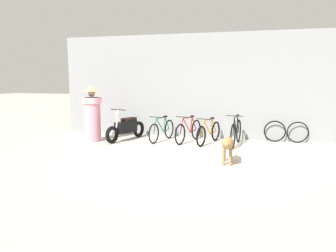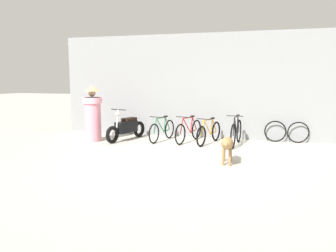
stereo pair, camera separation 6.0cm
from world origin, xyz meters
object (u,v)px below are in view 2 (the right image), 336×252
at_px(motorcycle, 126,128).
at_px(spare_tire_right, 275,131).
at_px(bicycle_0, 162,130).
at_px(bicycle_3, 236,133).
at_px(bicycle_2, 209,133).
at_px(bicycle_1, 189,131).
at_px(stray_dog, 227,144).
at_px(person_in_robes, 93,113).
at_px(spare_tire_left, 298,132).

bearing_deg(motorcycle, spare_tire_right, 119.01).
bearing_deg(bicycle_0, bicycle_3, 99.46).
height_order(bicycle_0, bicycle_2, bicycle_0).
height_order(bicycle_0, motorcycle, motorcycle).
bearing_deg(spare_tire_right, motorcycle, -167.94).
bearing_deg(bicycle_1, stray_dog, 45.10).
bearing_deg(bicycle_3, person_in_robes, -77.32).
height_order(stray_dog, spare_tire_left, stray_dog).
bearing_deg(stray_dog, bicycle_3, 176.55).
distance_m(bicycle_0, stray_dog, 3.24).
bearing_deg(spare_tire_left, bicycle_1, -167.35).
bearing_deg(bicycle_3, stray_dog, 4.84).
relative_size(bicycle_1, person_in_robes, 0.97).
height_order(bicycle_1, stray_dog, bicycle_1).
bearing_deg(spare_tire_right, bicycle_1, -164.25).
xyz_separation_m(bicycle_3, spare_tire_right, (1.12, 0.86, -0.05)).
xyz_separation_m(stray_dog, spare_tire_right, (1.16, 3.11, -0.14)).
distance_m(bicycle_2, bicycle_3, 0.80).
bearing_deg(bicycle_1, motorcycle, -68.23).
xyz_separation_m(bicycle_2, spare_tire_left, (2.58, 0.82, -0.00)).
xyz_separation_m(stray_dog, spare_tire_left, (1.82, 3.11, -0.14)).
relative_size(bicycle_2, person_in_robes, 0.96).
height_order(bicycle_2, spare_tire_right, bicycle_2).
distance_m(bicycle_0, spare_tire_right, 3.49).
distance_m(spare_tire_left, spare_tire_right, 0.66).
height_order(bicycle_0, bicycle_3, bicycle_3).
xyz_separation_m(bicycle_3, spare_tire_left, (1.78, 0.86, -0.05)).
height_order(bicycle_2, bicycle_3, bicycle_3).
bearing_deg(bicycle_2, bicycle_3, 102.55).
distance_m(bicycle_1, spare_tire_left, 3.31).
height_order(bicycle_2, motorcycle, motorcycle).
distance_m(bicycle_0, person_in_robes, 2.22).
relative_size(motorcycle, spare_tire_right, 2.72).
xyz_separation_m(bicycle_0, bicycle_3, (2.29, -0.08, 0.04)).
distance_m(bicycle_2, spare_tire_left, 2.71).
relative_size(bicycle_1, motorcycle, 0.94).
bearing_deg(bicycle_0, motorcycle, -68.66).
relative_size(bicycle_3, spare_tire_right, 2.52).
distance_m(bicycle_3, stray_dog, 2.25).
height_order(bicycle_1, spare_tire_right, bicycle_1).
bearing_deg(person_in_robes, stray_dog, 154.61).
relative_size(bicycle_0, bicycle_3, 0.97).
relative_size(motorcycle, stray_dog, 1.59).
bearing_deg(spare_tire_left, bicycle_0, -169.21).
relative_size(bicycle_1, bicycle_3, 1.01).
bearing_deg(bicycle_1, spare_tire_left, 117.30).
bearing_deg(motorcycle, stray_dog, 74.53).
bearing_deg(stray_dog, spare_tire_right, 157.10).
relative_size(spare_tire_left, spare_tire_right, 0.99).
height_order(spare_tire_left, spare_tire_right, spare_tire_right).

